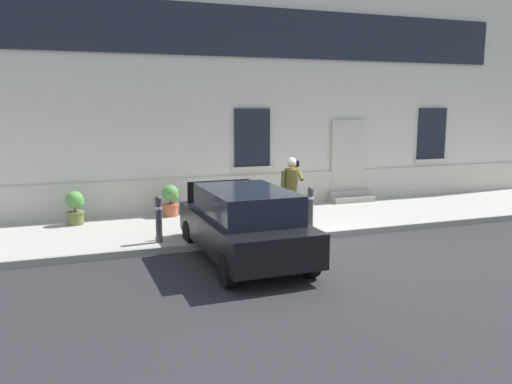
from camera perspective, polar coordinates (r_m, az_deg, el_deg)
ground_plane at (r=11.54m, az=7.14°, el=-6.36°), size 80.00×80.00×0.00m
sidewalk at (r=13.99m, az=1.91°, el=-3.17°), size 24.00×3.60×0.15m
curb_edge at (r=12.33m, az=5.15°, el=-4.93°), size 24.00×0.12×0.15m
building_facade at (r=16.00m, az=-1.40°, el=11.59°), size 24.00×1.52×7.50m
entrance_stoop at (r=16.71m, az=10.26°, el=-0.51°), size 1.41×0.64×0.32m
hatchback_car_black at (r=10.52m, az=-1.30°, el=-3.42°), size 1.82×4.08×1.50m
bollard_near_person at (r=12.72m, az=5.98°, el=-1.56°), size 0.15×0.15×1.04m
bollard_far_left at (r=11.61m, az=-10.61°, el=-2.73°), size 0.15×0.15×1.04m
person_on_phone at (r=12.67m, az=3.82°, el=0.45°), size 0.51×0.47×1.75m
planter_olive at (r=13.90m, az=-19.19°, el=-1.55°), size 0.44×0.44×0.86m
planter_terracotta at (r=14.33m, az=-9.33°, el=-0.83°), size 0.44×0.44×0.86m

